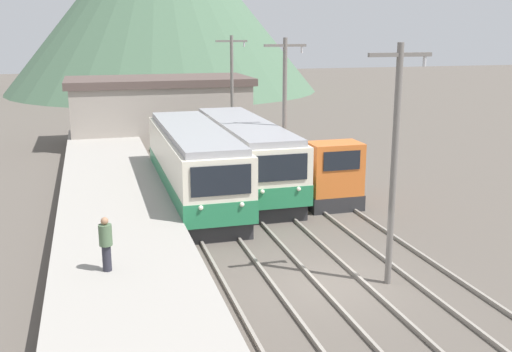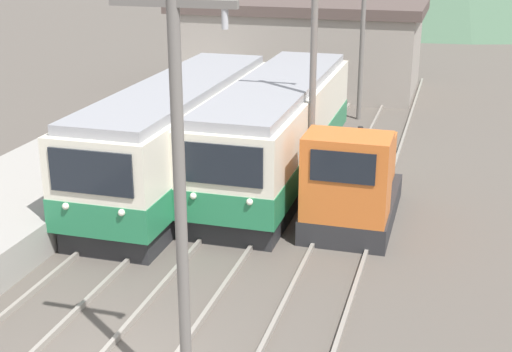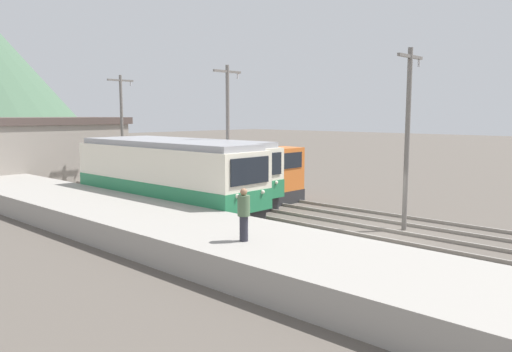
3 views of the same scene
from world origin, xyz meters
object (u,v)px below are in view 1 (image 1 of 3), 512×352
commuter_train_left (194,168)px  catenary_mast_far (232,91)px  shunting_locomotive (323,176)px  commuter_train_center (244,158)px  catenary_mast_mid (285,112)px  person_on_platform (106,242)px  catenary_mast_near (395,158)px

commuter_train_left → catenary_mast_far: catenary_mast_far is taller
catenary_mast_far → shunting_locomotive: bearing=-82.8°
commuter_train_center → catenary_mast_far: (1.51, 8.84, 2.44)m
catenary_mast_mid → shunting_locomotive: bearing=-39.2°
commuter_train_left → person_on_platform: (-4.23, -9.52, 0.21)m
shunting_locomotive → catenary_mast_mid: bearing=140.8°
catenary_mast_near → commuter_train_center: bearing=97.0°
commuter_train_center → catenary_mast_mid: size_ratio=1.58×
commuter_train_center → catenary_mast_near: bearing=-83.0°
commuter_train_left → person_on_platform: commuter_train_left is taller
person_on_platform → commuter_train_center: bearing=57.8°
catenary_mast_mid → person_on_platform: (-8.54, -9.50, -2.19)m
commuter_train_center → catenary_mast_mid: bearing=-48.2°
shunting_locomotive → person_on_platform: size_ratio=2.92×
person_on_platform → commuter_train_left: bearing=66.0°
commuter_train_left → commuter_train_center: 3.26m
commuter_train_left → catenary_mast_near: (4.31, -10.54, 2.41)m
catenary_mast_near → catenary_mast_far: size_ratio=1.00×
commuter_train_center → person_on_platform: commuter_train_center is taller
commuter_train_center → catenary_mast_mid: catenary_mast_mid is taller
catenary_mast_near → catenary_mast_far: 21.05m
commuter_train_left → shunting_locomotive: 5.95m
commuter_train_center → person_on_platform: size_ratio=7.23×
commuter_train_left → catenary_mast_near: 11.64m
commuter_train_left → catenary_mast_far: bearing=67.7°
person_on_platform → shunting_locomotive: bearing=39.5°
catenary_mast_mid → catenary_mast_near: bearing=-90.0°
commuter_train_left → catenary_mast_mid: bearing=-0.3°
catenary_mast_mid → commuter_train_center: bearing=131.8°
catenary_mast_near → catenary_mast_mid: (0.00, 10.52, 0.00)m
shunting_locomotive → catenary_mast_near: catenary_mast_near is taller
commuter_train_left → catenary_mast_mid: catenary_mast_mid is taller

